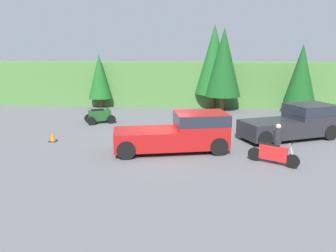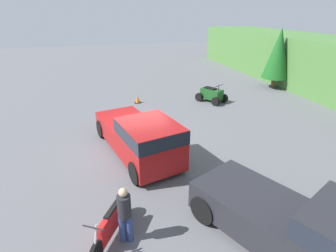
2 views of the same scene
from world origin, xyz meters
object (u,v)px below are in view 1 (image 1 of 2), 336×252
at_px(dirt_bike, 273,154).
at_px(traffic_cone, 53,137).
at_px(rider_person, 277,141).
at_px(quad_atv, 100,116).
at_px(pickup_truck_second, 297,121).
at_px(pickup_truck_red, 182,131).

relative_size(dirt_bike, traffic_cone, 3.72).
relative_size(rider_person, traffic_cone, 3.23).
height_order(quad_atv, traffic_cone, quad_atv).
relative_size(quad_atv, rider_person, 1.30).
xyz_separation_m(pickup_truck_second, rider_person, (-2.03, -4.35, -0.07)).
height_order(pickup_truck_red, traffic_cone, pickup_truck_red).
distance_m(quad_atv, traffic_cone, 5.19).
bearing_deg(rider_person, dirt_bike, -107.21).
relative_size(pickup_truck_red, rider_person, 3.35).
relative_size(pickup_truck_red, quad_atv, 2.57).
bearing_deg(dirt_bike, quad_atv, 174.53).
bearing_deg(dirt_bike, pickup_truck_second, 95.84).
xyz_separation_m(pickup_truck_second, quad_atv, (-12.60, 3.01, -0.53)).
bearing_deg(traffic_cone, pickup_truck_second, 8.43).
height_order(pickup_truck_red, rider_person, pickup_truck_red).
relative_size(quad_atv, traffic_cone, 4.22).
distance_m(pickup_truck_red, pickup_truck_second, 7.15).
bearing_deg(quad_atv, rider_person, -64.43).
distance_m(dirt_bike, quad_atv, 12.91).
distance_m(pickup_truck_red, dirt_bike, 4.50).
height_order(pickup_truck_red, pickup_truck_second, same).
bearing_deg(quad_atv, pickup_truck_red, -74.41).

